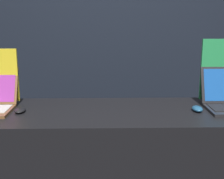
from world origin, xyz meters
TOP-DOWN VIEW (x-y plane):
  - wall_back at (0.00, 1.55)m, footprint 8.00×0.05m
  - display_counter at (0.00, 0.35)m, footprint 2.16×0.70m
  - mouse_front at (-0.64, 0.33)m, footprint 0.07×0.12m
  - mouse_back at (0.57, 0.32)m, footprint 0.07×0.11m

SIDE VIEW (x-z plane):
  - display_counter at x=0.00m, z-range 0.00..0.87m
  - mouse_front at x=-0.64m, z-range 0.87..0.90m
  - mouse_back at x=0.57m, z-range 0.87..0.90m
  - wall_back at x=0.00m, z-range 0.00..2.80m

